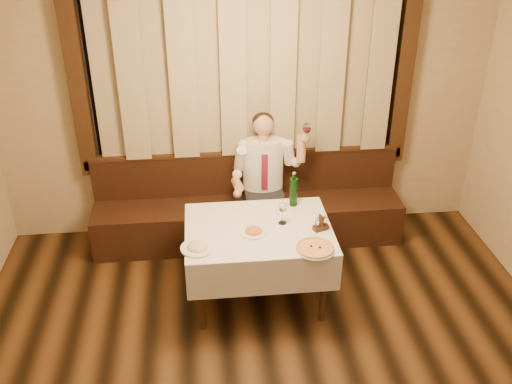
{
  "coord_description": "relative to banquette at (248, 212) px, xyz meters",
  "views": [
    {
      "loc": [
        -0.46,
        -2.45,
        3.42
      ],
      "look_at": [
        0.0,
        1.9,
        1.0
      ],
      "focal_mm": 40.0,
      "sensor_mm": 36.0,
      "label": 1
    }
  ],
  "objects": [
    {
      "name": "room",
      "position": [
        -0.0,
        -1.75,
        1.19
      ],
      "size": [
        5.01,
        6.01,
        2.81
      ],
      "color": "black",
      "rests_on": "ground"
    },
    {
      "name": "banquette",
      "position": [
        0.0,
        0.0,
        0.0
      ],
      "size": [
        3.2,
        0.61,
        0.94
      ],
      "color": "black",
      "rests_on": "ground"
    },
    {
      "name": "dining_table",
      "position": [
        0.0,
        -1.02,
        0.34
      ],
      "size": [
        1.27,
        0.97,
        0.76
      ],
      "color": "black",
      "rests_on": "ground"
    },
    {
      "name": "pizza",
      "position": [
        0.42,
        -1.4,
        0.46
      ],
      "size": [
        0.33,
        0.33,
        0.03
      ],
      "rotation": [
        0.0,
        0.0,
        -0.17
      ],
      "color": "white",
      "rests_on": "dining_table"
    },
    {
      "name": "pasta_red",
      "position": [
        -0.05,
        -1.1,
        0.48
      ],
      "size": [
        0.24,
        0.24,
        0.08
      ],
      "rotation": [
        0.0,
        0.0,
        -0.36
      ],
      "color": "white",
      "rests_on": "dining_table"
    },
    {
      "name": "pasta_cream",
      "position": [
        -0.53,
        -1.29,
        0.48
      ],
      "size": [
        0.28,
        0.28,
        0.1
      ],
      "rotation": [
        0.0,
        0.0,
        0.43
      ],
      "color": "white",
      "rests_on": "dining_table"
    },
    {
      "name": "green_bottle",
      "position": [
        0.36,
        -0.67,
        0.59
      ],
      "size": [
        0.07,
        0.07,
        0.34
      ],
      "rotation": [
        0.0,
        0.0,
        0.23
      ],
      "color": "#0F4611",
      "rests_on": "dining_table"
    },
    {
      "name": "table_wine_glass",
      "position": [
        0.22,
        -0.97,
        0.6
      ],
      "size": [
        0.08,
        0.08,
        0.21
      ],
      "rotation": [
        0.0,
        0.0,
        -0.23
      ],
      "color": "white",
      "rests_on": "dining_table"
    },
    {
      "name": "cruet_caddy",
      "position": [
        0.53,
        -1.11,
        0.5
      ],
      "size": [
        0.15,
        0.11,
        0.14
      ],
      "rotation": [
        0.0,
        0.0,
        0.34
      ],
      "color": "black",
      "rests_on": "dining_table"
    },
    {
      "name": "seated_man",
      "position": [
        0.16,
        -0.09,
        0.51
      ],
      "size": [
        0.77,
        0.58,
        1.41
      ],
      "color": "black",
      "rests_on": "ground"
    }
  ]
}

